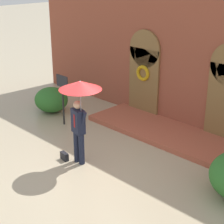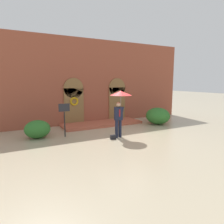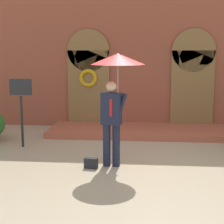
% 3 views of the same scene
% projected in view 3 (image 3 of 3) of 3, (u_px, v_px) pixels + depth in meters
% --- Properties ---
extents(ground_plane, '(80.00, 80.00, 0.00)m').
position_uv_depth(ground_plane, '(136.00, 166.00, 7.93)').
color(ground_plane, tan).
extents(building_facade, '(14.00, 2.30, 5.60)m').
position_uv_depth(building_facade, '(140.00, 41.00, 11.56)').
color(building_facade, brown).
rests_on(building_facade, ground).
extents(person_with_umbrella, '(1.10, 1.10, 2.36)m').
position_uv_depth(person_with_umbrella, '(116.00, 76.00, 7.61)').
color(person_with_umbrella, '#191E33').
rests_on(person_with_umbrella, ground).
extents(handbag, '(0.29, 0.16, 0.22)m').
position_uv_depth(handbag, '(91.00, 163.00, 7.76)').
color(handbag, black).
rests_on(handbag, ground).
extents(sign_post, '(0.56, 0.06, 1.72)m').
position_uv_depth(sign_post, '(21.00, 101.00, 9.29)').
color(sign_post, black).
rests_on(sign_post, ground).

